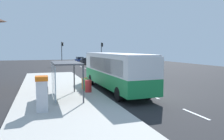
# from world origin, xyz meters

# --- Properties ---
(ground_plane) EXTENTS (56.00, 92.00, 0.04)m
(ground_plane) POSITION_xyz_m (0.00, 14.00, -0.02)
(ground_plane) COLOR #262628
(sidewalk_platform) EXTENTS (6.20, 30.00, 0.18)m
(sidewalk_platform) POSITION_xyz_m (-6.40, 2.00, 0.09)
(sidewalk_platform) COLOR beige
(sidewalk_platform) RESTS_ON ground
(lane_stripe_seg_0) EXTENTS (0.16, 2.20, 0.01)m
(lane_stripe_seg_0) POSITION_xyz_m (0.25, -6.00, 0.01)
(lane_stripe_seg_0) COLOR silver
(lane_stripe_seg_0) RESTS_ON ground
(lane_stripe_seg_1) EXTENTS (0.16, 2.20, 0.01)m
(lane_stripe_seg_1) POSITION_xyz_m (0.25, -1.00, 0.01)
(lane_stripe_seg_1) COLOR silver
(lane_stripe_seg_1) RESTS_ON ground
(lane_stripe_seg_2) EXTENTS (0.16, 2.20, 0.01)m
(lane_stripe_seg_2) POSITION_xyz_m (0.25, 4.00, 0.01)
(lane_stripe_seg_2) COLOR silver
(lane_stripe_seg_2) RESTS_ON ground
(lane_stripe_seg_3) EXTENTS (0.16, 2.20, 0.01)m
(lane_stripe_seg_3) POSITION_xyz_m (0.25, 9.00, 0.01)
(lane_stripe_seg_3) COLOR silver
(lane_stripe_seg_3) RESTS_ON ground
(lane_stripe_seg_4) EXTENTS (0.16, 2.20, 0.01)m
(lane_stripe_seg_4) POSITION_xyz_m (0.25, 14.00, 0.01)
(lane_stripe_seg_4) COLOR silver
(lane_stripe_seg_4) RESTS_ON ground
(lane_stripe_seg_5) EXTENTS (0.16, 2.20, 0.01)m
(lane_stripe_seg_5) POSITION_xyz_m (0.25, 19.00, 0.01)
(lane_stripe_seg_5) COLOR silver
(lane_stripe_seg_5) RESTS_ON ground
(lane_stripe_seg_6) EXTENTS (0.16, 2.20, 0.01)m
(lane_stripe_seg_6) POSITION_xyz_m (0.25, 24.00, 0.01)
(lane_stripe_seg_6) COLOR silver
(lane_stripe_seg_6) RESTS_ON ground
(lane_stripe_seg_7) EXTENTS (0.16, 2.20, 0.01)m
(lane_stripe_seg_7) POSITION_xyz_m (0.25, 29.00, 0.01)
(lane_stripe_seg_7) COLOR silver
(lane_stripe_seg_7) RESTS_ON ground
(bus) EXTENTS (2.75, 11.06, 3.21)m
(bus) POSITION_xyz_m (-1.71, 1.89, 1.84)
(bus) COLOR #1E8C47
(bus) RESTS_ON ground
(white_van) EXTENTS (2.19, 5.27, 2.30)m
(white_van) POSITION_xyz_m (2.20, 22.10, 1.34)
(white_van) COLOR silver
(white_van) RESTS_ON ground
(sedan_near) EXTENTS (1.92, 4.44, 1.52)m
(sedan_near) POSITION_xyz_m (2.30, 35.04, 0.79)
(sedan_near) COLOR black
(sedan_near) RESTS_ON ground
(sedan_far) EXTENTS (1.99, 4.47, 1.52)m
(sedan_far) POSITION_xyz_m (2.30, 41.84, 0.79)
(sedan_far) COLOR navy
(sedan_far) RESTS_ON ground
(ticket_machine) EXTENTS (0.66, 0.76, 1.94)m
(ticket_machine) POSITION_xyz_m (-7.75, -3.42, 1.17)
(ticket_machine) COLOR silver
(ticket_machine) RESTS_ON sidewalk_platform
(recycling_bin_red) EXTENTS (0.52, 0.52, 0.95)m
(recycling_bin_red) POSITION_xyz_m (-4.20, 1.19, 0.66)
(recycling_bin_red) COLOR red
(recycling_bin_red) RESTS_ON sidewalk_platform
(recycling_bin_green) EXTENTS (0.52, 0.52, 0.95)m
(recycling_bin_green) POSITION_xyz_m (-4.20, 1.89, 0.66)
(recycling_bin_green) COLOR green
(recycling_bin_green) RESTS_ON sidewalk_platform
(recycling_bin_orange) EXTENTS (0.52, 0.52, 0.95)m
(recycling_bin_orange) POSITION_xyz_m (-4.20, 2.59, 0.66)
(recycling_bin_orange) COLOR orange
(recycling_bin_orange) RESTS_ON sidewalk_platform
(traffic_light_near_side) EXTENTS (0.49, 0.28, 5.02)m
(traffic_light_near_side) POSITION_xyz_m (5.50, 31.76, 3.33)
(traffic_light_near_side) COLOR #2D2D2D
(traffic_light_near_side) RESTS_ON ground
(traffic_light_far_side) EXTENTS (0.49, 0.28, 5.10)m
(traffic_light_far_side) POSITION_xyz_m (-3.10, 32.56, 3.39)
(traffic_light_far_side) COLOR #2D2D2D
(traffic_light_far_side) RESTS_ON ground
(bus_shelter) EXTENTS (1.80, 4.00, 2.50)m
(bus_shelter) POSITION_xyz_m (-6.41, -0.35, 2.10)
(bus_shelter) COLOR #4C4C51
(bus_shelter) RESTS_ON sidewalk_platform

